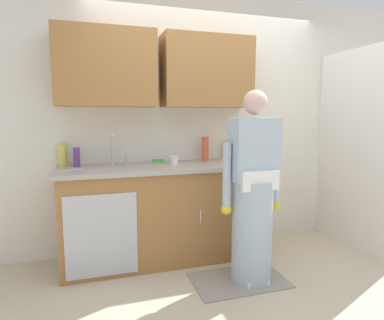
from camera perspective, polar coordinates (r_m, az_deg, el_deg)
ground_plane at (r=3.03m, az=9.09°, el=-20.29°), size 9.00×9.00×0.00m
kitchen_wall_with_uppers at (r=3.55m, az=0.38°, el=8.66°), size 4.80×0.44×2.70m
closet_door_panel at (r=3.87m, az=26.34°, el=1.47°), size 0.04×1.10×2.10m
counter_cabinet at (r=3.30m, az=-5.04°, el=-9.36°), size 1.90×0.62×0.90m
countertop at (r=3.20m, az=-5.09°, el=-1.26°), size 1.96×0.66×0.04m
sink at (r=3.14m, az=-12.68°, el=-1.46°), size 0.50×0.36×0.35m
person_at_sink at (r=2.83m, az=10.47°, el=-7.25°), size 0.55×0.34×1.62m
floor_mat at (r=3.05m, az=8.10°, el=-19.89°), size 0.80×0.50×0.01m
bottle_dish_liquid at (r=3.36m, az=-21.52°, el=0.77°), size 0.08×0.08×0.20m
bottle_soap at (r=3.50m, az=2.30°, el=1.95°), size 0.07×0.07×0.25m
bottle_water_tall at (r=3.63m, az=6.21°, el=1.74°), size 0.08×0.08×0.20m
bottle_water_short at (r=3.26m, az=-19.33°, el=0.47°), size 0.06×0.06×0.18m
cup_by_sink at (r=3.22m, az=-3.10°, el=-0.02°), size 0.08×0.08×0.09m
knife_on_counter at (r=3.08m, az=-20.53°, el=-1.63°), size 0.22×0.15×0.01m
sponge at (r=3.39m, az=-5.82°, el=-0.15°), size 0.11×0.07×0.03m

